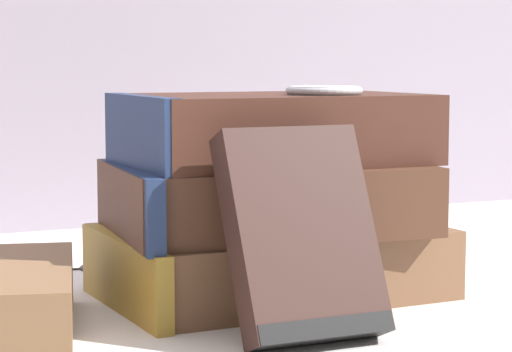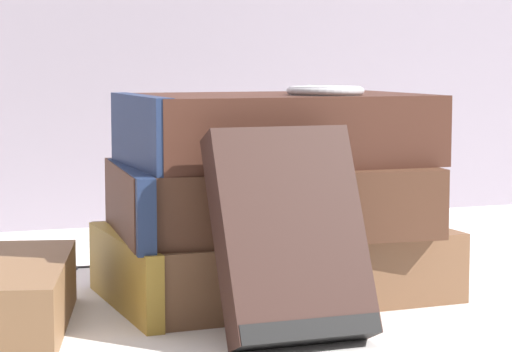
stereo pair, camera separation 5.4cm
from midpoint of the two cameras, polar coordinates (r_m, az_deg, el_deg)
ground_plane at (r=0.78m, az=3.18°, el=-6.45°), size 3.00×3.00×0.00m
book_flat_bottom at (r=0.77m, az=2.38°, el=-4.61°), size 0.24×0.16×0.05m
book_flat_middle at (r=0.75m, az=2.40°, el=-1.18°), size 0.23×0.17×0.05m
book_flat_top at (r=0.76m, az=2.54°, el=2.52°), size 0.20×0.13×0.05m
book_leaning_front at (r=0.65m, az=4.29°, el=-3.59°), size 0.09×0.08×0.13m
pocket_watch at (r=0.74m, az=5.81°, el=4.55°), size 0.05×0.06×0.01m
reading_glasses at (r=0.89m, az=-7.36°, el=-4.77°), size 0.10×0.05×0.00m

